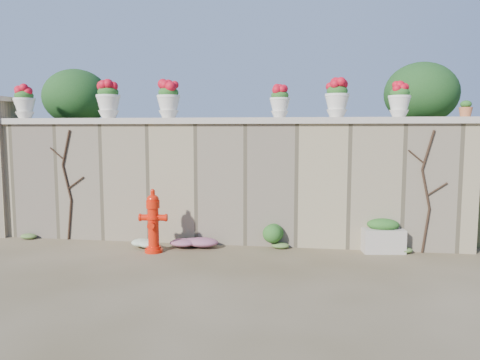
% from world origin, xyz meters
% --- Properties ---
extents(ground, '(80.00, 80.00, 0.00)m').
position_xyz_m(ground, '(0.00, 0.00, 0.00)').
color(ground, '#4F4127').
rests_on(ground, ground).
extents(stone_wall, '(8.00, 0.40, 2.00)m').
position_xyz_m(stone_wall, '(0.00, 1.80, 1.00)').
color(stone_wall, gray).
rests_on(stone_wall, ground).
extents(wall_cap, '(8.10, 0.52, 0.10)m').
position_xyz_m(wall_cap, '(0.00, 1.80, 2.05)').
color(wall_cap, '#BFB3A1').
rests_on(wall_cap, stone_wall).
extents(raised_fill, '(9.00, 6.00, 2.00)m').
position_xyz_m(raised_fill, '(0.00, 5.00, 1.00)').
color(raised_fill, '#384C23').
rests_on(raised_fill, ground).
extents(back_shrub_left, '(1.30, 1.30, 1.10)m').
position_xyz_m(back_shrub_left, '(-3.20, 3.00, 2.55)').
color(back_shrub_left, '#143814').
rests_on(back_shrub_left, raised_fill).
extents(back_shrub_right, '(1.30, 1.30, 1.10)m').
position_xyz_m(back_shrub_right, '(3.40, 3.00, 2.55)').
color(back_shrub_right, '#143814').
rests_on(back_shrub_right, raised_fill).
extents(vine_left, '(0.60, 0.04, 1.91)m').
position_xyz_m(vine_left, '(-2.67, 1.58, 0.99)').
color(vine_left, black).
rests_on(vine_left, ground).
extents(vine_right, '(0.60, 0.04, 1.91)m').
position_xyz_m(vine_right, '(3.23, 1.58, 0.99)').
color(vine_right, black).
rests_on(vine_right, ground).
extents(fire_hydrant, '(0.43, 0.30, 0.99)m').
position_xyz_m(fire_hydrant, '(-0.94, 0.99, 0.50)').
color(fire_hydrant, red).
rests_on(fire_hydrant, ground).
extents(planter_box, '(0.68, 0.45, 0.53)m').
position_xyz_m(planter_box, '(2.59, 1.55, 0.24)').
color(planter_box, '#BFB3A1').
rests_on(planter_box, ground).
extents(green_shrub, '(0.57, 0.52, 0.54)m').
position_xyz_m(green_shrub, '(0.84, 1.55, 0.27)').
color(green_shrub, '#1E5119').
rests_on(green_shrub, ground).
extents(magenta_clump, '(0.80, 0.53, 0.21)m').
position_xyz_m(magenta_clump, '(-0.41, 1.30, 0.11)').
color(magenta_clump, '#CC2894').
rests_on(magenta_clump, ground).
extents(white_flowers, '(0.56, 0.45, 0.20)m').
position_xyz_m(white_flowers, '(-1.18, 1.16, 0.10)').
color(white_flowers, white).
rests_on(white_flowers, ground).
extents(urn_pot_0, '(0.37, 0.37, 0.58)m').
position_xyz_m(urn_pot_0, '(-3.55, 1.80, 2.39)').
color(urn_pot_0, silver).
rests_on(urn_pot_0, wall_cap).
extents(urn_pot_1, '(0.41, 0.41, 0.64)m').
position_xyz_m(urn_pot_1, '(-1.98, 1.80, 2.42)').
color(urn_pot_1, silver).
rests_on(urn_pot_1, wall_cap).
extents(urn_pot_2, '(0.39, 0.39, 0.61)m').
position_xyz_m(urn_pot_2, '(-0.92, 1.80, 2.40)').
color(urn_pot_2, silver).
rests_on(urn_pot_2, wall_cap).
extents(urn_pot_3, '(0.33, 0.33, 0.51)m').
position_xyz_m(urn_pot_3, '(0.95, 1.80, 2.35)').
color(urn_pot_3, silver).
rests_on(urn_pot_3, wall_cap).
extents(urn_pot_4, '(0.38, 0.38, 0.60)m').
position_xyz_m(urn_pot_4, '(1.86, 1.80, 2.40)').
color(urn_pot_4, silver).
rests_on(urn_pot_4, wall_cap).
extents(urn_pot_5, '(0.35, 0.35, 0.54)m').
position_xyz_m(urn_pot_5, '(2.82, 1.80, 2.37)').
color(urn_pot_5, silver).
rests_on(urn_pot_5, wall_cap).
extents(terracotta_pot, '(0.20, 0.20, 0.24)m').
position_xyz_m(terracotta_pot, '(3.80, 1.80, 2.21)').
color(terracotta_pot, '#BB6539').
rests_on(terracotta_pot, wall_cap).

